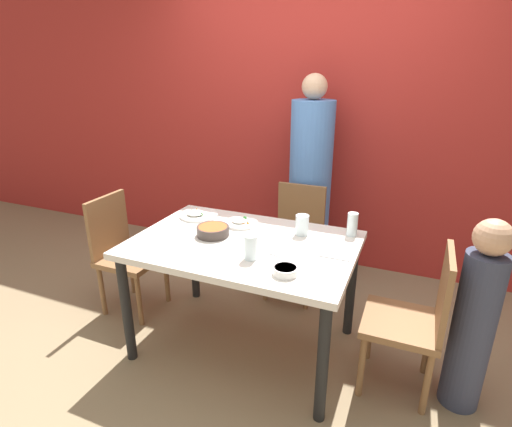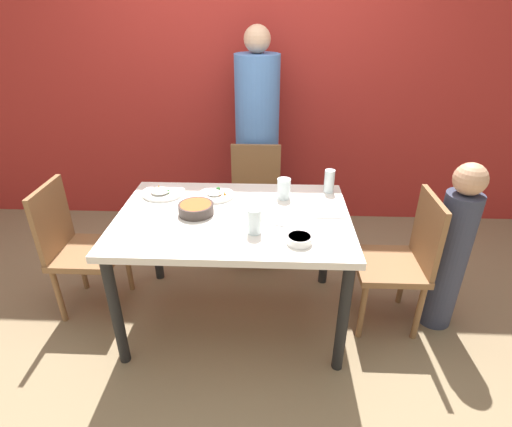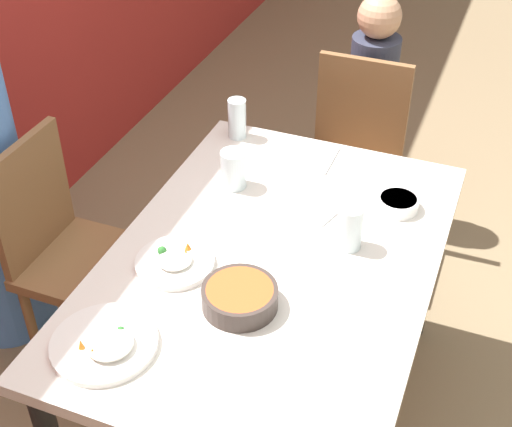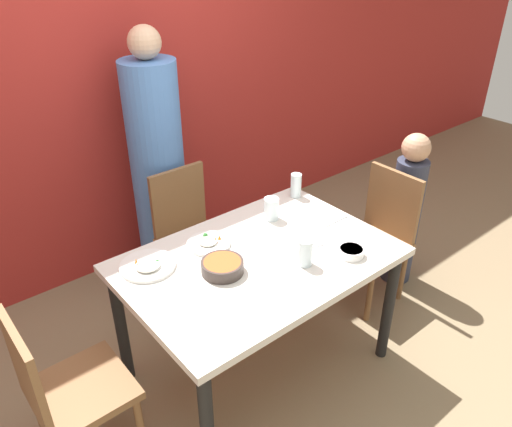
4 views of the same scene
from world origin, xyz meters
name	(u,v)px [view 2 (image 2 of 4)]	position (x,y,z in m)	size (l,w,h in m)	color
ground_plane	(236,315)	(0.00, 0.00, 0.00)	(10.00, 10.00, 0.00)	#847051
wall_back	(248,66)	(0.00, 1.45, 1.35)	(10.00, 0.06, 2.70)	#A82823
dining_table	(233,228)	(0.00, 0.00, 0.66)	(1.32, 0.90, 0.74)	silver
chair_adult_spot	(255,199)	(0.09, 0.79, 0.47)	(0.40, 0.40, 0.86)	brown
chair_child_spot	(402,258)	(1.00, 0.02, 0.47)	(0.40, 0.40, 0.86)	brown
chair_empty_left	(77,245)	(-1.00, 0.08, 0.47)	(0.40, 0.40, 0.86)	brown
person_adult	(257,146)	(0.09, 1.13, 0.78)	(0.35, 0.35, 1.68)	#5184D1
person_child	(451,252)	(1.27, 0.02, 0.52)	(0.20, 0.20, 1.07)	#33384C
bowl_curry	(196,209)	(-0.21, 0.01, 0.78)	(0.20, 0.20, 0.06)	#3D332D
plate_rice_adult	(163,192)	(-0.47, 0.26, 0.76)	(0.27, 0.27, 0.05)	white
plate_rice_child	(216,195)	(-0.13, 0.24, 0.76)	(0.22, 0.22, 0.05)	white
bowl_rice_small	(299,239)	(0.36, -0.28, 0.77)	(0.13, 0.13, 0.04)	white
glass_water_tall	(329,181)	(0.58, 0.35, 0.82)	(0.06, 0.06, 0.15)	silver
glass_water_short	(284,189)	(0.29, 0.24, 0.81)	(0.08, 0.08, 0.13)	silver
glass_water_center	(254,221)	(0.13, -0.19, 0.81)	(0.07, 0.07, 0.14)	silver
fork_steel	(281,225)	(0.27, -0.11, 0.75)	(0.18, 0.07, 0.01)	silver
spoon_steel	(329,218)	(0.54, -0.01, 0.75)	(0.18, 0.02, 0.01)	silver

